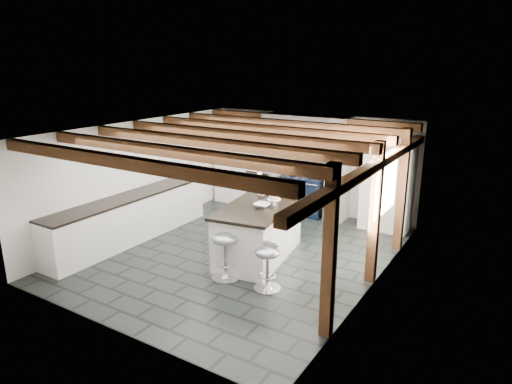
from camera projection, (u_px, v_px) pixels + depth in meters
The scene contains 6 objects.
ground at pixel (240, 253), 8.52m from camera, with size 6.00×6.00×0.00m, color black.
room_shell at pixel (253, 177), 9.69m from camera, with size 6.00×6.03×6.00m.
range_cooker at pixel (304, 195), 10.58m from camera, with size 1.00×0.63×0.99m.
kitchen_island at pixel (259, 230), 8.21m from camera, with size 1.35×2.16×1.34m.
bar_stool_near at pixel (268, 260), 7.03m from camera, with size 0.43×0.43×0.80m.
bar_stool_far at pixel (226, 247), 7.38m from camera, with size 0.48×0.48×0.90m.
Camera 1 is at (4.41, -6.53, 3.45)m, focal length 32.00 mm.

